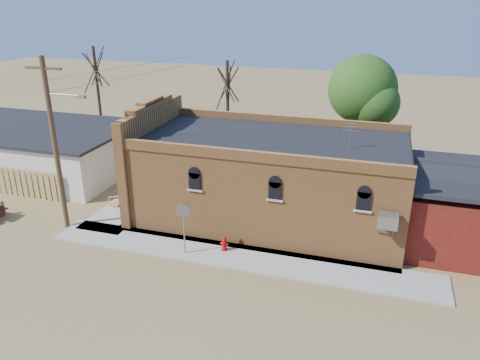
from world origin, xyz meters
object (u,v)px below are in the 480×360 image
(fire_hydrant, at_px, (224,243))
(trash_barrel, at_px, (149,196))
(stop_sign, at_px, (183,215))
(brick_bar, at_px, (265,178))
(utility_pole, at_px, (55,142))

(fire_hydrant, distance_m, trash_barrel, 7.17)
(trash_barrel, bearing_deg, stop_sign, -47.24)
(stop_sign, bearing_deg, trash_barrel, 130.09)
(trash_barrel, bearing_deg, brick_bar, 3.40)
(brick_bar, distance_m, stop_sign, 5.73)
(brick_bar, height_order, utility_pole, utility_pole)
(brick_bar, height_order, stop_sign, brick_bar)
(utility_pole, distance_m, trash_barrel, 6.42)
(fire_hydrant, relative_size, trash_barrel, 0.82)
(brick_bar, bearing_deg, trash_barrel, -176.60)
(brick_bar, bearing_deg, utility_pole, -156.31)
(trash_barrel, bearing_deg, fire_hydrant, -32.57)
(fire_hydrant, bearing_deg, brick_bar, 100.72)
(utility_pole, bearing_deg, trash_barrel, 53.76)
(utility_pole, distance_m, fire_hydrant, 9.89)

